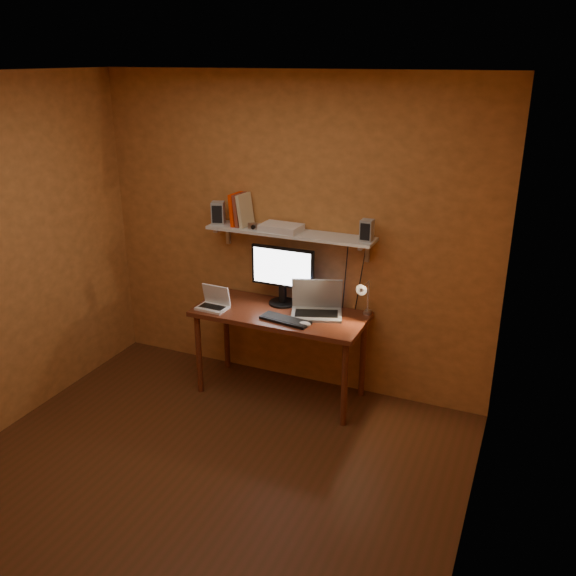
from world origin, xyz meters
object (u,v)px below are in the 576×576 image
at_px(monitor, 283,273).
at_px(netbook, 214,302).
at_px(shelf_camera, 254,227).
at_px(mouse, 305,324).
at_px(keyboard, 285,320).
at_px(laptop, 317,305).
at_px(desk, 280,322).
at_px(wall_shelf, 290,233).
at_px(speaker_right, 367,230).
at_px(router, 281,228).
at_px(speaker_left, 218,213).
at_px(desk_lamp, 364,295).

height_order(monitor, netbook, monitor).
bearing_deg(shelf_camera, mouse, -27.29).
height_order(netbook, keyboard, netbook).
bearing_deg(laptop, desk, 177.98).
bearing_deg(shelf_camera, monitor, 12.48).
bearing_deg(keyboard, monitor, 126.05).
bearing_deg(monitor, mouse, -45.31).
xyz_separation_m(monitor, netbook, (-0.48, -0.30, -0.22)).
height_order(wall_shelf, speaker_right, speaker_right).
distance_m(shelf_camera, router, 0.22).
relative_size(keyboard, router, 1.26).
relative_size(monitor, speaker_right, 3.31).
bearing_deg(speaker_left, laptop, -24.82).
bearing_deg(desk_lamp, router, 175.63).
bearing_deg(mouse, speaker_right, 46.15).
relative_size(keyboard, mouse, 4.36).
bearing_deg(speaker_right, monitor, -176.98).
bearing_deg(desk, netbook, -166.05).
distance_m(wall_shelf, netbook, 0.84).
xyz_separation_m(desk, mouse, (0.29, -0.17, 0.10)).
relative_size(keyboard, speaker_right, 2.48).
bearing_deg(wall_shelf, speaker_right, -1.02).
bearing_deg(desk_lamp, speaker_right, 109.48).
distance_m(netbook, shelf_camera, 0.70).
xyz_separation_m(desk_lamp, speaker_right, (-0.02, 0.06, 0.50)).
height_order(netbook, desk_lamp, desk_lamp).
bearing_deg(laptop, monitor, 147.10).
relative_size(mouse, shelf_camera, 0.94).
height_order(desk_lamp, speaker_left, speaker_left).
xyz_separation_m(mouse, router, (-0.35, 0.36, 0.63)).
distance_m(desk_lamp, router, 0.85).
xyz_separation_m(laptop, keyboard, (-0.17, -0.24, -0.06)).
bearing_deg(laptop, netbook, 175.84).
bearing_deg(speaker_left, desk, -34.80).
height_order(wall_shelf, speaker_left, speaker_left).
relative_size(speaker_left, shelf_camera, 1.88).
relative_size(netbook, router, 0.79).
bearing_deg(mouse, laptop, 91.71).
xyz_separation_m(laptop, mouse, (0.00, -0.26, -0.06)).
height_order(speaker_left, speaker_right, speaker_left).
relative_size(monitor, speaker_left, 2.92).
height_order(wall_shelf, netbook, wall_shelf).
xyz_separation_m(desk, monitor, (-0.05, 0.17, 0.36)).
xyz_separation_m(laptop, desk_lamp, (0.38, 0.04, 0.13)).
distance_m(monitor, netbook, 0.61).
height_order(laptop, shelf_camera, shelf_camera).
relative_size(monitor, netbook, 2.13).
relative_size(wall_shelf, router, 4.33).
xyz_separation_m(laptop, speaker_right, (0.36, 0.09, 0.63)).
xyz_separation_m(shelf_camera, router, (0.21, 0.06, -0.00)).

